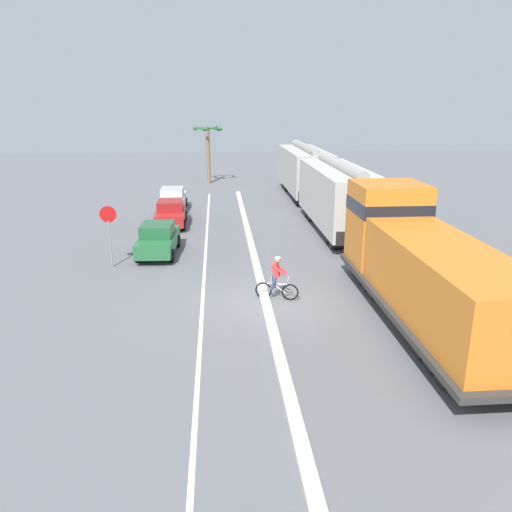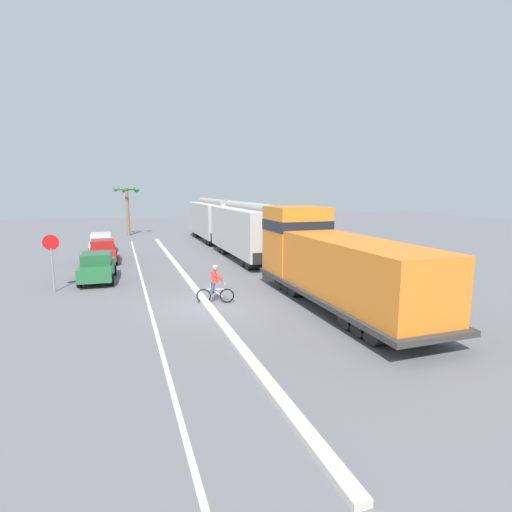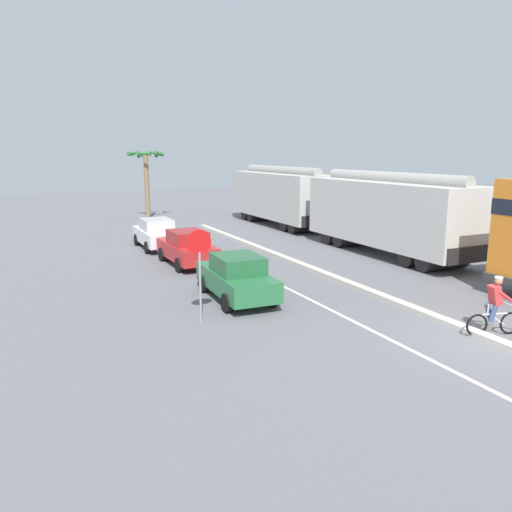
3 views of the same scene
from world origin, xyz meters
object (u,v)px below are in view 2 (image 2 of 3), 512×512
object	(u,v)px
hopper_car_lead	(247,231)
parked_car_green	(97,267)
locomotive	(330,264)
stop_sign	(51,252)
cyclist	(215,285)
palm_tree_near	(127,198)
hopper_car_middle	(212,220)
parked_car_red	(103,251)
parked_car_white	(102,243)

from	to	relation	value
hopper_car_lead	parked_car_green	distance (m)	10.94
locomotive	stop_sign	size ratio (longest dim) A/B	4.03
cyclist	palm_tree_near	bearing A→B (deg)	95.80
hopper_car_middle	cyclist	size ratio (longest dim) A/B	6.18
hopper_car_lead	hopper_car_middle	size ratio (longest dim) A/B	1.00
hopper_car_middle	parked_car_red	world-z (taller)	hopper_car_middle
parked_car_green	stop_sign	bearing A→B (deg)	-137.23
locomotive	palm_tree_near	xyz separation A→B (m)	(-7.83, 30.97, 2.32)
locomotive	parked_car_green	size ratio (longest dim) A/B	2.72
stop_sign	palm_tree_near	bearing A→B (deg)	80.36
cyclist	palm_tree_near	size ratio (longest dim) A/B	0.32
hopper_car_lead	cyclist	bearing A→B (deg)	-114.95
hopper_car_lead	parked_car_green	bearing A→B (deg)	-157.97
parked_car_white	locomotive	bearing A→B (deg)	-61.52
locomotive	hopper_car_lead	size ratio (longest dim) A/B	1.10
cyclist	stop_sign	size ratio (longest dim) A/B	0.60
parked_car_red	locomotive	bearing A→B (deg)	-54.91
hopper_car_lead	parked_car_red	size ratio (longest dim) A/B	2.50
hopper_car_lead	stop_sign	world-z (taller)	hopper_car_lead
parked_car_white	cyclist	size ratio (longest dim) A/B	2.45
parked_car_green	stop_sign	world-z (taller)	stop_sign
hopper_car_lead	locomotive	bearing A→B (deg)	-90.00
parked_car_white	hopper_car_lead	bearing A→B (deg)	-33.15
parked_car_green	parked_car_red	bearing A→B (deg)	88.96
cyclist	parked_car_red	bearing A→B (deg)	112.23
stop_sign	parked_car_red	bearing A→B (deg)	75.31
palm_tree_near	stop_sign	bearing A→B (deg)	-99.64
hopper_car_lead	parked_car_white	world-z (taller)	hopper_car_lead
parked_car_green	parked_car_red	xyz separation A→B (m)	(0.11, 6.09, 0.00)
hopper_car_middle	parked_car_green	distance (m)	18.67
locomotive	parked_car_red	distance (m)	17.35
parked_car_red	cyclist	xyz separation A→B (m)	(5.10, -12.47, 0.00)
cyclist	stop_sign	bearing A→B (deg)	147.52
hopper_car_middle	parked_car_red	size ratio (longest dim) A/B	2.50
parked_car_red	palm_tree_near	world-z (taller)	palm_tree_near
locomotive	hopper_car_lead	world-z (taller)	locomotive
hopper_car_middle	cyclist	bearing A→B (deg)	-102.43
cyclist	stop_sign	distance (m)	8.58
hopper_car_middle	palm_tree_near	world-z (taller)	palm_tree_near
hopper_car_middle	parked_car_green	bearing A→B (deg)	-122.72
parked_car_green	cyclist	world-z (taller)	cyclist
parked_car_green	parked_car_red	distance (m)	6.09
hopper_car_lead	parked_car_white	size ratio (longest dim) A/B	2.52
hopper_car_middle	stop_sign	xyz separation A→B (m)	(-12.03, -17.49, -0.05)
locomotive	parked_car_green	distance (m)	12.95
locomotive	hopper_car_middle	world-z (taller)	locomotive
locomotive	hopper_car_lead	bearing A→B (deg)	90.00
parked_car_white	palm_tree_near	world-z (taller)	palm_tree_near
parked_car_red	stop_sign	size ratio (longest dim) A/B	1.47
palm_tree_near	parked_car_white	bearing A→B (deg)	-101.08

